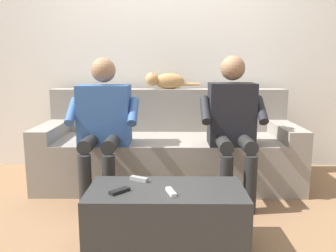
% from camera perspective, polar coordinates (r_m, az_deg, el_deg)
% --- Properties ---
extents(ground_plane, '(8.00, 8.00, 0.00)m').
position_cam_1_polar(ground_plane, '(2.71, -0.11, -14.10)').
color(ground_plane, '#846042').
extents(back_wall, '(5.43, 0.06, 2.46)m').
position_cam_1_polar(back_wall, '(3.76, 0.13, 11.97)').
color(back_wall, silver).
rests_on(back_wall, ground).
extents(couch, '(2.35, 0.86, 0.87)m').
position_cam_1_polar(couch, '(3.33, 0.04, -3.91)').
color(couch, gray).
rests_on(couch, ground).
extents(coffee_table, '(0.94, 0.46, 0.38)m').
position_cam_1_polar(coffee_table, '(2.18, -0.28, -14.93)').
color(coffee_table, '#2D2D2D').
rests_on(coffee_table, ground).
extents(person_left_seated, '(0.53, 0.58, 1.18)m').
position_cam_1_polar(person_left_seated, '(2.89, 10.58, 1.13)').
color(person_left_seated, black).
rests_on(person_left_seated, ground).
extents(person_right_seated, '(0.58, 0.57, 1.17)m').
position_cam_1_polar(person_right_seated, '(2.91, -10.58, 1.08)').
color(person_right_seated, '#335693').
rests_on(person_right_seated, ground).
extents(cat_on_backrest, '(0.54, 0.13, 0.17)m').
position_cam_1_polar(cat_on_backrest, '(3.51, -0.58, 7.51)').
color(cat_on_backrest, '#B7844C').
rests_on(cat_on_backrest, couch).
extents(remote_black, '(0.12, 0.12, 0.02)m').
position_cam_1_polar(remote_black, '(2.06, -8.00, -10.55)').
color(remote_black, black).
rests_on(remote_black, coffee_table).
extents(remote_white, '(0.07, 0.13, 0.02)m').
position_cam_1_polar(remote_white, '(2.03, 0.48, -10.79)').
color(remote_white, white).
rests_on(remote_white, coffee_table).
extents(remote_gray, '(0.12, 0.09, 0.02)m').
position_cam_1_polar(remote_gray, '(2.24, -4.78, -8.68)').
color(remote_gray, gray).
rests_on(remote_gray, coffee_table).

